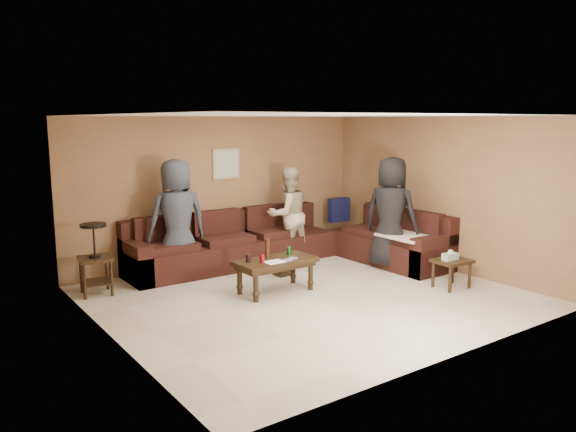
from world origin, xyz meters
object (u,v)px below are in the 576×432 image
object	(u,v)px
side_table_right	(452,263)
person_right	(391,213)
sectional_sofa	(292,247)
person_left	(177,219)
coffee_table	(275,264)
waste_bin	(282,267)
end_table_left	(95,258)
person_middle	(288,214)

from	to	relation	value
side_table_right	person_right	distance (m)	1.45
sectional_sofa	person_left	distance (m)	2.04
person_left	person_right	world-z (taller)	person_left
sectional_sofa	coffee_table	distance (m)	1.53
sectional_sofa	waste_bin	size ratio (longest dim) A/B	17.79
coffee_table	end_table_left	xyz separation A→B (m)	(-2.13, 1.37, 0.12)
coffee_table	end_table_left	world-z (taller)	end_table_left
coffee_table	end_table_left	distance (m)	2.54
person_right	sectional_sofa	bearing A→B (deg)	27.29
waste_bin	person_middle	world-z (taller)	person_middle
coffee_table	side_table_right	size ratio (longest dim) A/B	2.04
end_table_left	person_left	distance (m)	1.37
person_middle	person_left	bearing A→B (deg)	0.34
person_left	sectional_sofa	bearing A→B (deg)	173.76
waste_bin	side_table_right	bearing A→B (deg)	-50.59
side_table_right	waste_bin	size ratio (longest dim) A/B	2.20
sectional_sofa	person_middle	xyz separation A→B (m)	(0.14, 0.32, 0.50)
coffee_table	end_table_left	size ratio (longest dim) A/B	1.15
person_left	end_table_left	bearing A→B (deg)	10.17
coffee_table	person_middle	bearing A→B (deg)	49.03
end_table_left	person_middle	world-z (taller)	person_middle
end_table_left	person_left	bearing A→B (deg)	4.58
end_table_left	waste_bin	bearing A→B (deg)	-14.70
end_table_left	person_middle	xyz separation A→B (m)	(3.34, 0.03, 0.29)
person_middle	waste_bin	bearing A→B (deg)	51.51
end_table_left	person_right	bearing A→B (deg)	-17.19
coffee_table	sectional_sofa	bearing A→B (deg)	44.96
sectional_sofa	person_middle	bearing A→B (deg)	67.14
end_table_left	waste_bin	size ratio (longest dim) A/B	3.90
person_left	person_right	distance (m)	3.46
coffee_table	person_left	size ratio (longest dim) A/B	0.62
end_table_left	waste_bin	distance (m)	2.82
side_table_right	waste_bin	distance (m)	2.60
sectional_sofa	person_right	size ratio (longest dim) A/B	2.50
side_table_right	person_left	xyz separation A→B (m)	(-3.04, 2.81, 0.56)
side_table_right	person_left	distance (m)	4.18
coffee_table	person_middle	xyz separation A→B (m)	(1.22, 1.40, 0.41)
side_table_right	coffee_table	bearing A→B (deg)	149.00
end_table_left	sectional_sofa	bearing A→B (deg)	-5.23
end_table_left	side_table_right	world-z (taller)	end_table_left
end_table_left	waste_bin	world-z (taller)	end_table_left
person_middle	coffee_table	bearing A→B (deg)	51.52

